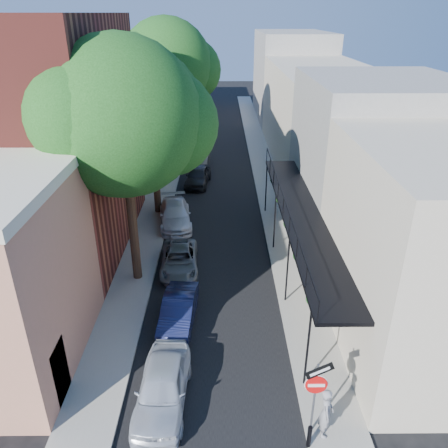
{
  "coord_description": "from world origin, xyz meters",
  "views": [
    {
      "loc": [
        0.37,
        -8.48,
        12.0
      ],
      "look_at": [
        0.51,
        10.47,
        2.8
      ],
      "focal_mm": 35.0,
      "sensor_mm": 36.0,
      "label": 1
    }
  ],
  "objects_px": {
    "parked_car_c": "(179,260)",
    "parked_car_e": "(198,176)",
    "oak_mid": "(158,104)",
    "parked_car_a": "(163,387)",
    "bollard": "(309,437)",
    "parked_car_g": "(190,145)",
    "parked_car_b": "(179,311)",
    "pedestrian": "(326,412)",
    "sign_post": "(316,387)",
    "parked_car_d": "(175,214)",
    "oak_far": "(173,66)",
    "oak_near": "(134,120)",
    "parked_car_f": "(200,159)"
  },
  "relations": [
    {
      "from": "oak_near",
      "to": "oak_far",
      "type": "distance_m",
      "value": 17.01
    },
    {
      "from": "parked_car_c",
      "to": "oak_near",
      "type": "bearing_deg",
      "value": -161.65
    },
    {
      "from": "oak_mid",
      "to": "parked_car_e",
      "type": "bearing_deg",
      "value": 68.01
    },
    {
      "from": "oak_mid",
      "to": "parked_car_a",
      "type": "height_order",
      "value": "oak_mid"
    },
    {
      "from": "oak_mid",
      "to": "parked_car_f",
      "type": "distance_m",
      "value": 11.53
    },
    {
      "from": "parked_car_f",
      "to": "pedestrian",
      "type": "bearing_deg",
      "value": -76.55
    },
    {
      "from": "parked_car_a",
      "to": "bollard",
      "type": "bearing_deg",
      "value": -19.09
    },
    {
      "from": "parked_car_b",
      "to": "parked_car_d",
      "type": "xyz_separation_m",
      "value": [
        -1.05,
        9.68,
        0.05
      ]
    },
    {
      "from": "bollard",
      "to": "pedestrian",
      "type": "bearing_deg",
      "value": 38.97
    },
    {
      "from": "oak_far",
      "to": "parked_car_f",
      "type": "relative_size",
      "value": 2.96
    },
    {
      "from": "oak_mid",
      "to": "oak_far",
      "type": "bearing_deg",
      "value": 89.59
    },
    {
      "from": "sign_post",
      "to": "parked_car_f",
      "type": "distance_m",
      "value": 27.05
    },
    {
      "from": "sign_post",
      "to": "oak_far",
      "type": "distance_m",
      "value": 27.8
    },
    {
      "from": "oak_near",
      "to": "parked_car_f",
      "type": "relative_size",
      "value": 2.84
    },
    {
      "from": "parked_car_g",
      "to": "oak_far",
      "type": "bearing_deg",
      "value": -99.3
    },
    {
      "from": "parked_car_b",
      "to": "parked_car_f",
      "type": "xyz_separation_m",
      "value": [
        0.05,
        21.05,
        0.04
      ]
    },
    {
      "from": "oak_far",
      "to": "parked_car_e",
      "type": "relative_size",
      "value": 2.88
    },
    {
      "from": "oak_near",
      "to": "parked_car_f",
      "type": "xyz_separation_m",
      "value": [
        1.97,
        17.35,
        -7.22
      ]
    },
    {
      "from": "parked_car_a",
      "to": "parked_car_b",
      "type": "distance_m",
      "value": 4.26
    },
    {
      "from": "bollard",
      "to": "oak_mid",
      "type": "distance_m",
      "value": 19.96
    },
    {
      "from": "parked_car_a",
      "to": "parked_car_e",
      "type": "bearing_deg",
      "value": 91.66
    },
    {
      "from": "parked_car_c",
      "to": "parked_car_e",
      "type": "height_order",
      "value": "parked_car_e"
    },
    {
      "from": "parked_car_c",
      "to": "parked_car_f",
      "type": "relative_size",
      "value": 1.01
    },
    {
      "from": "sign_post",
      "to": "parked_car_d",
      "type": "bearing_deg",
      "value": 110.36
    },
    {
      "from": "oak_far",
      "to": "parked_car_b",
      "type": "height_order",
      "value": "oak_far"
    },
    {
      "from": "parked_car_d",
      "to": "pedestrian",
      "type": "distance_m",
      "value": 16.45
    },
    {
      "from": "parked_car_a",
      "to": "parked_car_e",
      "type": "xyz_separation_m",
      "value": [
        0.22,
        20.92,
        0.0
      ]
    },
    {
      "from": "oak_near",
      "to": "parked_car_f",
      "type": "height_order",
      "value": "oak_near"
    },
    {
      "from": "sign_post",
      "to": "parked_car_e",
      "type": "height_order",
      "value": "sign_post"
    },
    {
      "from": "oak_mid",
      "to": "oak_far",
      "type": "xyz_separation_m",
      "value": [
        0.06,
        9.04,
        1.2
      ]
    },
    {
      "from": "oak_far",
      "to": "parked_car_d",
      "type": "relative_size",
      "value": 2.56
    },
    {
      "from": "oak_mid",
      "to": "oak_near",
      "type": "bearing_deg",
      "value": -89.63
    },
    {
      "from": "parked_car_a",
      "to": "parked_car_b",
      "type": "relative_size",
      "value": 1.09
    },
    {
      "from": "bollard",
      "to": "pedestrian",
      "type": "xyz_separation_m",
      "value": [
        0.56,
        0.45,
        0.49
      ]
    },
    {
      "from": "parked_car_a",
      "to": "parked_car_g",
      "type": "bearing_deg",
      "value": 94.13
    },
    {
      "from": "oak_mid",
      "to": "parked_car_a",
      "type": "relative_size",
      "value": 2.47
    },
    {
      "from": "parked_car_g",
      "to": "pedestrian",
      "type": "relative_size",
      "value": 2.64
    },
    {
      "from": "sign_post",
      "to": "pedestrian",
      "type": "xyz_separation_m",
      "value": [
        0.4,
        -0.02,
        -1.02
      ]
    },
    {
      "from": "parked_car_e",
      "to": "oak_mid",
      "type": "bearing_deg",
      "value": -105.16
    },
    {
      "from": "oak_near",
      "to": "parked_car_a",
      "type": "xyz_separation_m",
      "value": [
        1.75,
        -7.96,
        -7.18
      ]
    },
    {
      "from": "parked_car_b",
      "to": "parked_car_d",
      "type": "relative_size",
      "value": 0.82
    },
    {
      "from": "parked_car_d",
      "to": "parked_car_g",
      "type": "distance_m",
      "value": 16.04
    },
    {
      "from": "sign_post",
      "to": "parked_car_a",
      "type": "distance_m",
      "value": 5.13
    },
    {
      "from": "oak_mid",
      "to": "parked_car_a",
      "type": "bearing_deg",
      "value": -83.54
    },
    {
      "from": "oak_far",
      "to": "parked_car_a",
      "type": "distance_m",
      "value": 26.14
    },
    {
      "from": "parked_car_a",
      "to": "parked_car_e",
      "type": "distance_m",
      "value": 20.92
    },
    {
      "from": "parked_car_b",
      "to": "pedestrian",
      "type": "relative_size",
      "value": 2.12
    },
    {
      "from": "oak_far",
      "to": "oak_near",
      "type": "bearing_deg",
      "value": -90.04
    },
    {
      "from": "parked_car_d",
      "to": "pedestrian",
      "type": "xyz_separation_m",
      "value": [
        6.06,
        -15.28,
        0.34
      ]
    },
    {
      "from": "sign_post",
      "to": "oak_far",
      "type": "height_order",
      "value": "oak_far"
    }
  ]
}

